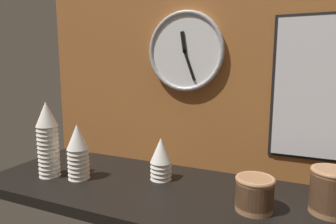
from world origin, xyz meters
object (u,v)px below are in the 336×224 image
bowl_stack_right (255,193)px  wall_clock (185,51)px  cup_stack_center (161,159)px  cup_stack_left (78,152)px  bowl_stack_far_right (331,190)px  cup_stack_far_left (48,139)px

bowl_stack_right → wall_clock: wall_clock is taller
cup_stack_center → cup_stack_left: size_ratio=0.76×
bowl_stack_far_right → wall_clock: (-57.71, 20.74, 45.03)cm
cup_stack_left → bowl_stack_right: (71.15, 1.47, -5.56)cm
bowl_stack_right → bowl_stack_far_right: (22.35, 7.77, 1.76)cm
bowl_stack_far_right → wall_clock: 76.08cm
bowl_stack_far_right → wall_clock: wall_clock is taller
cup_stack_center → bowl_stack_right: bearing=-16.6°
cup_stack_center → cup_stack_left: (-31.80, -13.17, 2.71)cm
cup_stack_center → bowl_stack_right: (39.35, -11.70, -2.85)cm
bowl_stack_far_right → bowl_stack_right: bearing=-160.8°
cup_stack_center → bowl_stack_far_right: 61.83cm
cup_stack_left → bowl_stack_right: size_ratio=1.81×
cup_stack_far_left → bowl_stack_right: 85.21cm
cup_stack_left → bowl_stack_right: cup_stack_left is taller
bowl_stack_right → bowl_stack_far_right: size_ratio=0.86×
wall_clock → cup_stack_center: bearing=-103.3°
cup_stack_center → bowl_stack_right: cup_stack_center is taller
cup_stack_center → bowl_stack_right: size_ratio=1.38×
wall_clock → bowl_stack_far_right: bearing=-19.8°
cup_stack_left → wall_clock: size_ratio=0.66×
cup_stack_center → bowl_stack_far_right: bearing=-3.6°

